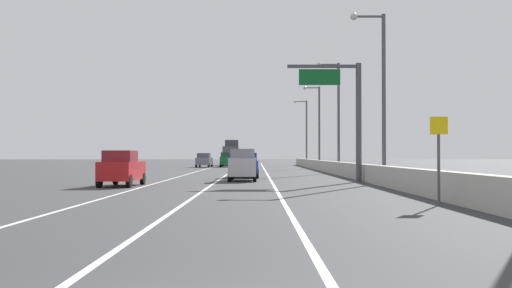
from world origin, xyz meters
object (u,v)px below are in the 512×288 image
at_px(car_gray_1, 204,160).
at_px(speed_advisory_sign, 439,153).
at_px(overhead_sign_gantry, 347,107).
at_px(car_blue_2, 246,165).
at_px(lamp_post_right_second, 380,85).
at_px(lamp_post_right_third, 336,110).
at_px(lamp_post_right_fourth, 318,121).
at_px(car_red_4, 122,168).
at_px(box_truck, 232,154).
at_px(car_silver_3, 243,165).
at_px(lamp_post_right_fifth, 305,128).
at_px(car_green_0, 227,160).

bearing_deg(car_gray_1, speed_advisory_sign, -78.29).
bearing_deg(car_gray_1, overhead_sign_gantry, -74.32).
bearing_deg(car_blue_2, lamp_post_right_second, -47.86).
relative_size(lamp_post_right_third, lamp_post_right_fourth, 1.00).
xyz_separation_m(lamp_post_right_fourth, car_red_4, (-14.96, -44.01, -4.94)).
bearing_deg(box_truck, overhead_sign_gantry, -80.78).
distance_m(overhead_sign_gantry, car_gray_1, 47.43).
relative_size(car_gray_1, car_silver_3, 1.15).
bearing_deg(overhead_sign_gantry, lamp_post_right_third, 84.85).
relative_size(overhead_sign_gantry, lamp_post_right_fifth, 0.73).
bearing_deg(lamp_post_right_third, lamp_post_right_second, -89.81).
height_order(lamp_post_right_fifth, car_green_0, lamp_post_right_fifth).
height_order(speed_advisory_sign, lamp_post_right_third, lamp_post_right_third).
height_order(lamp_post_right_second, car_gray_1, lamp_post_right_second).
xyz_separation_m(speed_advisory_sign, car_gray_1, (-13.22, 63.78, -0.80)).
height_order(overhead_sign_gantry, speed_advisory_sign, overhead_sign_gantry).
relative_size(lamp_post_right_second, lamp_post_right_third, 1.00).
bearing_deg(overhead_sign_gantry, car_gray_1, 105.68).
xyz_separation_m(car_gray_1, box_truck, (3.15, 13.82, 0.90)).
bearing_deg(lamp_post_right_third, box_truck, 105.45).
relative_size(lamp_post_right_fifth, car_gray_1, 2.22).
xyz_separation_m(speed_advisory_sign, car_silver_3, (-7.05, 19.59, -0.73)).
bearing_deg(lamp_post_right_fifth, car_red_4, -103.16).
xyz_separation_m(lamp_post_right_third, car_green_0, (-11.46, 29.02, -4.88)).
bearing_deg(speed_advisory_sign, lamp_post_right_fourth, 88.52).
height_order(lamp_post_right_second, box_truck, lamp_post_right_second).
relative_size(lamp_post_right_third, car_green_0, 2.50).
bearing_deg(lamp_post_right_second, car_gray_1, 107.09).
relative_size(lamp_post_right_fourth, lamp_post_right_fifth, 1.00).
xyz_separation_m(car_green_0, car_blue_2, (3.30, -40.09, -0.09)).
bearing_deg(lamp_post_right_fifth, car_blue_2, -99.34).
distance_m(car_green_0, car_gray_1, 3.58).
bearing_deg(car_green_0, car_silver_3, -86.04).
xyz_separation_m(speed_advisory_sign, car_green_0, (-10.24, 65.75, -0.74)).
xyz_separation_m(speed_advisory_sign, box_truck, (-10.07, 77.60, 0.10)).
relative_size(car_green_0, car_silver_3, 1.02).
height_order(speed_advisory_sign, lamp_post_right_fifth, lamp_post_right_fifth).
height_order(lamp_post_right_fifth, car_gray_1, lamp_post_right_fifth).
distance_m(lamp_post_right_second, car_green_0, 50.76).
bearing_deg(lamp_post_right_second, lamp_post_right_fifth, 89.79).
distance_m(lamp_post_right_second, lamp_post_right_fourth, 40.34).
distance_m(speed_advisory_sign, car_gray_1, 65.14).
height_order(lamp_post_right_third, box_truck, lamp_post_right_third).
bearing_deg(overhead_sign_gantry, speed_advisory_sign, -88.61).
relative_size(overhead_sign_gantry, car_gray_1, 1.61).
height_order(speed_advisory_sign, car_red_4, speed_advisory_sign).
xyz_separation_m(lamp_post_right_fifth, box_truck, (-11.58, 0.52, -4.04)).
bearing_deg(lamp_post_right_third, car_red_4, -121.68).
bearing_deg(car_green_0, lamp_post_right_third, -68.44).
distance_m(car_gray_1, car_red_4, 50.88).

